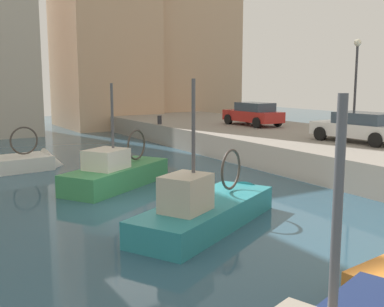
% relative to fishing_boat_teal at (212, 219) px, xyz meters
% --- Properties ---
extents(water_surface, '(80.00, 80.00, 0.00)m').
position_rel_fishing_boat_teal_xyz_m(water_surface, '(-0.84, 2.09, -0.12)').
color(water_surface, '#2D5166').
rests_on(water_surface, ground).
extents(fishing_boat_teal, '(6.25, 4.39, 4.87)m').
position_rel_fishing_boat_teal_xyz_m(fishing_boat_teal, '(0.00, 0.00, 0.00)').
color(fishing_boat_teal, teal).
rests_on(fishing_boat_teal, ground).
extents(fishing_boat_green, '(5.64, 4.35, 4.72)m').
position_rel_fishing_boat_teal_xyz_m(fishing_boat_green, '(-0.32, 5.91, 0.01)').
color(fishing_boat_green, '#388951').
rests_on(fishing_boat_green, ground).
extents(fishing_boat_white, '(5.68, 2.55, 4.03)m').
position_rel_fishing_boat_teal_xyz_m(fishing_boat_white, '(-3.80, 11.03, 0.03)').
color(fishing_boat_white, white).
rests_on(fishing_boat_white, ground).
extents(parked_car_red, '(1.99, 4.15, 1.43)m').
position_rel_fishing_boat_teal_xyz_m(parked_car_red, '(11.15, 12.37, 1.81)').
color(parked_car_red, red).
rests_on(parked_car_red, quay_wall).
extents(parked_car_white, '(2.33, 4.42, 1.37)m').
position_rel_fishing_boat_teal_xyz_m(parked_car_white, '(10.44, 3.61, 1.79)').
color(parked_car_white, silver).
rests_on(parked_car_white, quay_wall).
extents(mooring_bollard_mid, '(0.28, 0.28, 0.55)m').
position_rel_fishing_boat_teal_xyz_m(mooring_bollard_mid, '(6.51, 16.09, 1.35)').
color(mooring_bollard_mid, '#2D2D33').
rests_on(mooring_bollard_mid, quay_wall).
extents(quay_streetlamp, '(0.36, 0.36, 4.83)m').
position_rel_fishing_boat_teal_xyz_m(quay_streetlamp, '(12.16, 5.46, 4.33)').
color(quay_streetlamp, '#38383D').
rests_on(quay_streetlamp, quay_wall).
extents(waterfront_building_west_mid, '(11.21, 6.69, 14.62)m').
position_rel_fishing_boat_teal_xyz_m(waterfront_building_west_mid, '(14.32, 28.23, 7.21)').
color(waterfront_building_west_mid, tan).
rests_on(waterfront_building_west_mid, ground).
extents(waterfront_building_east, '(7.46, 8.72, 20.73)m').
position_rel_fishing_boat_teal_xyz_m(waterfront_building_east, '(7.34, 28.10, 10.27)').
color(waterfront_building_east, tan).
rests_on(waterfront_building_east, ground).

